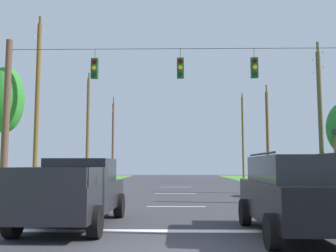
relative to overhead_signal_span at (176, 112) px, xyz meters
name	(u,v)px	position (x,y,z in m)	size (l,w,h in m)	color
stop_bar_stripe	(177,231)	(-0.01, -7.02, -4.19)	(13.00, 0.45, 0.01)	white
lane_dash_0	(176,206)	(-0.01, -1.02, -4.19)	(0.15, 2.50, 0.01)	white
lane_dash_1	(176,193)	(-0.01, 6.34, -4.19)	(0.15, 2.50, 0.01)	white
lane_dash_2	(175,187)	(-0.01, 13.30, -4.19)	(0.15, 2.50, 0.01)	white
overhead_signal_span	(176,112)	(0.00, 0.00, 0.00)	(16.10, 0.31, 7.65)	brown
pickup_truck	(76,192)	(-2.97, -6.18, -3.23)	(2.34, 5.43, 1.95)	black
suv_black	(295,193)	(2.93, -7.72, -3.14)	(2.24, 4.82, 2.05)	black
distant_car_crossing_white	(91,178)	(-6.39, 11.30, -3.41)	(2.31, 4.44, 1.52)	silver
utility_pole_mid_right	(320,117)	(9.02, 6.31, 0.54)	(0.28, 1.77, 9.56)	brown
utility_pole_far_right	(268,135)	(9.04, 19.94, 0.43)	(0.30, 1.90, 9.65)	brown
utility_pole_near_left	(243,135)	(8.96, 32.95, 1.48)	(0.29, 1.71, 11.32)	brown
utility_pole_far_left	(37,102)	(-8.85, 6.45, 1.55)	(0.29, 1.85, 11.42)	brown
utility_pole_distant_right	(88,129)	(-8.61, 19.68, 1.10)	(0.32, 1.62, 10.90)	brown
utility_pole_distant_left	(113,138)	(-8.53, 34.58, 1.23)	(0.32, 1.94, 11.11)	brown
tree_roadside_left	(5,100)	(-11.35, 7.37, 1.84)	(2.48, 2.48, 8.30)	brown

